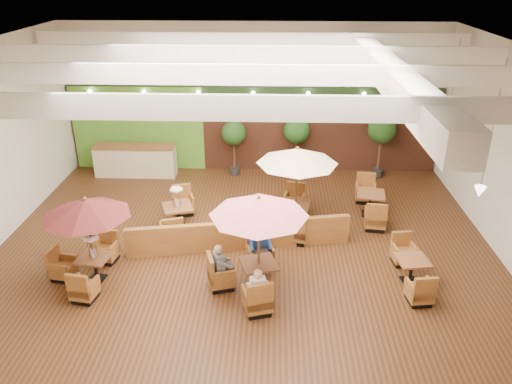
{
  "coord_description": "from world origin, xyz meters",
  "views": [
    {
      "loc": [
        0.78,
        -12.19,
        7.4
      ],
      "look_at": [
        0.3,
        0.5,
        1.5
      ],
      "focal_mm": 35.0,
      "sensor_mm": 36.0,
      "label": 1
    }
  ],
  "objects_px": {
    "booth_divider": "(240,236)",
    "diner_3": "(297,219)",
    "table_0": "(86,221)",
    "table_1": "(256,223)",
    "table_4": "(411,271)",
    "diner_0": "(257,286)",
    "diner_2": "(221,262)",
    "topiary_2": "(382,132)",
    "table_2": "(295,170)",
    "table_5": "(370,204)",
    "diner_1": "(260,242)",
    "topiary_0": "(234,135)",
    "topiary_1": "(296,133)",
    "table_3": "(178,213)",
    "service_counter": "(136,161)",
    "diner_4": "(297,219)"
  },
  "relations": [
    {
      "from": "table_1",
      "to": "topiary_2",
      "type": "bearing_deg",
      "value": 42.59
    },
    {
      "from": "table_2",
      "to": "table_4",
      "type": "relative_size",
      "value": 1.13
    },
    {
      "from": "table_4",
      "to": "service_counter",
      "type": "bearing_deg",
      "value": 134.7
    },
    {
      "from": "table_4",
      "to": "diner_3",
      "type": "height_order",
      "value": "diner_3"
    },
    {
      "from": "table_0",
      "to": "diner_3",
      "type": "height_order",
      "value": "table_0"
    },
    {
      "from": "table_5",
      "to": "diner_2",
      "type": "xyz_separation_m",
      "value": [
        -4.34,
        -4.1,
        0.38
      ]
    },
    {
      "from": "table_4",
      "to": "diner_0",
      "type": "height_order",
      "value": "diner_0"
    },
    {
      "from": "diner_1",
      "to": "table_1",
      "type": "bearing_deg",
      "value": 74.63
    },
    {
      "from": "table_2",
      "to": "diner_1",
      "type": "distance_m",
      "value": 2.72
    },
    {
      "from": "booth_divider",
      "to": "diner_3",
      "type": "relative_size",
      "value": 8.07
    },
    {
      "from": "table_3",
      "to": "table_4",
      "type": "relative_size",
      "value": 1.14
    },
    {
      "from": "table_5",
      "to": "diner_3",
      "type": "bearing_deg",
      "value": -134.97
    },
    {
      "from": "diner_3",
      "to": "diner_4",
      "type": "height_order",
      "value": "diner_3"
    },
    {
      "from": "service_counter",
      "to": "diner_2",
      "type": "distance_m",
      "value": 8.06
    },
    {
      "from": "diner_2",
      "to": "topiary_2",
      "type": "bearing_deg",
      "value": 121.63
    },
    {
      "from": "table_1",
      "to": "diner_0",
      "type": "height_order",
      "value": "table_1"
    },
    {
      "from": "topiary_0",
      "to": "topiary_2",
      "type": "bearing_deg",
      "value": 0.0
    },
    {
      "from": "service_counter",
      "to": "table_4",
      "type": "height_order",
      "value": "service_counter"
    },
    {
      "from": "topiary_0",
      "to": "diner_3",
      "type": "height_order",
      "value": "topiary_0"
    },
    {
      "from": "table_5",
      "to": "diner_1",
      "type": "bearing_deg",
      "value": -129.06
    },
    {
      "from": "table_2",
      "to": "table_1",
      "type": "bearing_deg",
      "value": -95.43
    },
    {
      "from": "diner_4",
      "to": "table_0",
      "type": "bearing_deg",
      "value": -145.39
    },
    {
      "from": "booth_divider",
      "to": "diner_1",
      "type": "relative_size",
      "value": 7.44
    },
    {
      "from": "topiary_0",
      "to": "topiary_1",
      "type": "relative_size",
      "value": 0.94
    },
    {
      "from": "booth_divider",
      "to": "table_1",
      "type": "xyz_separation_m",
      "value": [
        0.53,
        -1.82,
        1.4
      ]
    },
    {
      "from": "table_4",
      "to": "table_5",
      "type": "height_order",
      "value": "table_5"
    },
    {
      "from": "service_counter",
      "to": "diner_1",
      "type": "bearing_deg",
      "value": -51.5
    },
    {
      "from": "table_5",
      "to": "diner_1",
      "type": "relative_size",
      "value": 3.1
    },
    {
      "from": "table_5",
      "to": "topiary_0",
      "type": "bearing_deg",
      "value": 153.58
    },
    {
      "from": "booth_divider",
      "to": "table_3",
      "type": "height_order",
      "value": "table_3"
    },
    {
      "from": "diner_3",
      "to": "diner_0",
      "type": "bearing_deg",
      "value": -102.43
    },
    {
      "from": "table_1",
      "to": "topiary_2",
      "type": "distance_m",
      "value": 8.42
    },
    {
      "from": "table_0",
      "to": "topiary_2",
      "type": "bearing_deg",
      "value": 49.4
    },
    {
      "from": "table_0",
      "to": "table_2",
      "type": "distance_m",
      "value": 5.96
    },
    {
      "from": "diner_0",
      "to": "table_2",
      "type": "bearing_deg",
      "value": 66.2
    },
    {
      "from": "diner_2",
      "to": "diner_3",
      "type": "bearing_deg",
      "value": 116.89
    },
    {
      "from": "diner_2",
      "to": "diner_3",
      "type": "distance_m",
      "value": 3.0
    },
    {
      "from": "diner_3",
      "to": "diner_4",
      "type": "xyz_separation_m",
      "value": [
        0.0,
        0.0,
        -0.0
      ]
    },
    {
      "from": "table_3",
      "to": "diner_2",
      "type": "bearing_deg",
      "value": -80.51
    },
    {
      "from": "table_4",
      "to": "topiary_0",
      "type": "distance_m",
      "value": 8.54
    },
    {
      "from": "topiary_2",
      "to": "diner_2",
      "type": "relative_size",
      "value": 3.14
    },
    {
      "from": "diner_3",
      "to": "topiary_2",
      "type": "bearing_deg",
      "value": 61.84
    },
    {
      "from": "service_counter",
      "to": "diner_1",
      "type": "height_order",
      "value": "diner_1"
    },
    {
      "from": "service_counter",
      "to": "diner_2",
      "type": "height_order",
      "value": "diner_2"
    },
    {
      "from": "table_0",
      "to": "diner_2",
      "type": "height_order",
      "value": "table_0"
    },
    {
      "from": "table_5",
      "to": "diner_4",
      "type": "height_order",
      "value": "diner_4"
    },
    {
      "from": "service_counter",
      "to": "diner_4",
      "type": "distance_m",
      "value": 7.55
    },
    {
      "from": "booth_divider",
      "to": "topiary_0",
      "type": "distance_m",
      "value": 5.56
    },
    {
      "from": "service_counter",
      "to": "diner_1",
      "type": "distance_m",
      "value": 7.81
    },
    {
      "from": "table_5",
      "to": "diner_0",
      "type": "xyz_separation_m",
      "value": [
        -3.41,
        -5.03,
        0.37
      ]
    }
  ]
}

